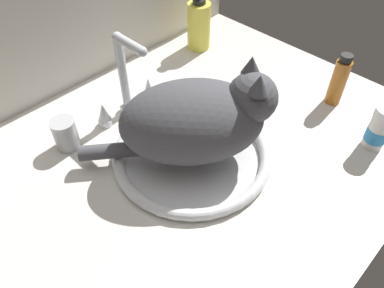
% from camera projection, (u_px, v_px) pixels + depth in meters
% --- Properties ---
extents(countertop, '(1.13, 0.79, 0.03)m').
position_uv_depth(countertop, '(181.00, 167.00, 0.81)').
color(countertop, silver).
rests_on(countertop, ground).
extents(backsplash_wall, '(1.13, 0.02, 0.32)m').
position_uv_depth(backsplash_wall, '(63.00, 40.00, 0.91)').
color(backsplash_wall, beige).
rests_on(backsplash_wall, ground).
extents(sink_basin, '(0.34, 0.34, 0.02)m').
position_uv_depth(sink_basin, '(192.00, 154.00, 0.80)').
color(sink_basin, white).
rests_on(sink_basin, countertop).
extents(faucet, '(0.17, 0.11, 0.21)m').
position_uv_depth(faucet, '(127.00, 85.00, 0.85)').
color(faucet, silver).
rests_on(faucet, countertop).
extents(cat, '(0.36, 0.32, 0.20)m').
position_uv_depth(cat, '(201.00, 119.00, 0.73)').
color(cat, '#4C4C51').
rests_on(cat, sink_basin).
extents(metal_jar, '(0.05, 0.05, 0.07)m').
position_uv_depth(metal_jar, '(66.00, 134.00, 0.81)').
color(metal_jar, '#B2B5BA').
rests_on(metal_jar, countertop).
extents(pill_bottle, '(0.05, 0.05, 0.10)m').
position_uv_depth(pill_bottle, '(379.00, 129.00, 0.80)').
color(pill_bottle, white).
rests_on(pill_bottle, countertop).
extents(soap_pump_bottle, '(0.07, 0.07, 0.18)m').
position_uv_depth(soap_pump_bottle, '(199.00, 25.00, 1.07)').
color(soap_pump_bottle, '#E5DB4C').
rests_on(soap_pump_bottle, countertop).
extents(amber_bottle, '(0.04, 0.04, 0.13)m').
position_uv_depth(amber_bottle, '(339.00, 81.00, 0.90)').
color(amber_bottle, '#B2661E').
rests_on(amber_bottle, countertop).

